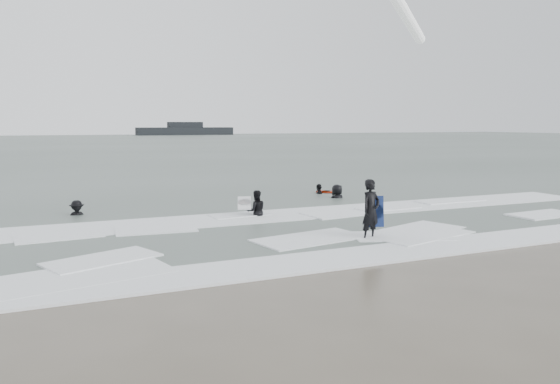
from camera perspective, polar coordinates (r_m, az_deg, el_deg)
name	(u,v)px	position (r m, az deg, el deg)	size (l,w,h in m)	color
ground	(352,252)	(15.31, 7.50, -6.25)	(320.00, 320.00, 0.00)	brown
sea	(96,145)	(93.15, -18.72, 4.68)	(320.00, 320.00, 0.00)	#47544C
surfer_centre	(370,240)	(16.91, 9.41, -5.00)	(0.69, 0.45, 1.89)	black
surfer_wading	(256,217)	(20.70, -2.51, -2.67)	(0.77, 0.60, 1.59)	black
surfer_breaker	(77,217)	(22.24, -20.44, -2.43)	(0.96, 0.55, 1.48)	black
surfer_right_near	(319,195)	(27.32, 4.09, -0.27)	(0.99, 0.41, 1.69)	black
surfer_right_far	(337,199)	(25.79, 5.98, -0.74)	(0.90, 0.59, 1.84)	black
surf_foam	(295,227)	(18.50, 1.60, -3.72)	(30.03, 9.06, 0.09)	white
bodyboards	(313,200)	(21.75, 3.42, -0.86)	(7.06, 10.81, 1.25)	#0F1D49
vessel_horizon	(185,130)	(166.17, -9.88, 6.37)	(28.49, 5.09, 3.87)	black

